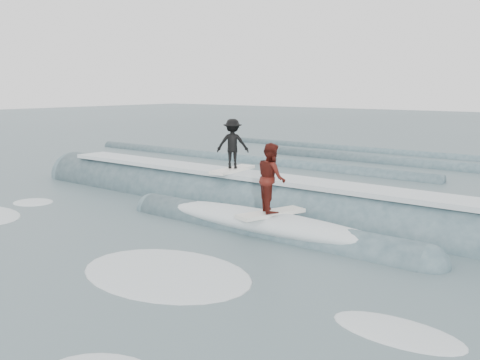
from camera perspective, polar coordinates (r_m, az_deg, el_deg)
The scene contains 6 objects.
ground at distance 13.67m, azimuth -11.87°, elevation -7.10°, with size 160.00×160.00×0.00m, color #3B5256.
breaking_wave at distance 17.09m, azimuth 2.11°, elevation -3.28°, with size 22.38×3.86×2.15m.
surfer_black at distance 17.85m, azimuth -0.79°, elevation 3.64°, with size 1.23×2.05×1.75m.
surfer_red at distance 14.30m, azimuth 3.36°, elevation -0.07°, with size 1.15×2.07×1.96m.
whitewater at distance 12.75m, azimuth -17.44°, elevation -8.60°, with size 15.93×8.03×0.10m.
far_swells at distance 28.82m, azimuth 13.62°, elevation 1.80°, with size 33.13×8.65×0.80m.
Camera 1 is at (10.16, -8.24, 3.96)m, focal length 40.00 mm.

